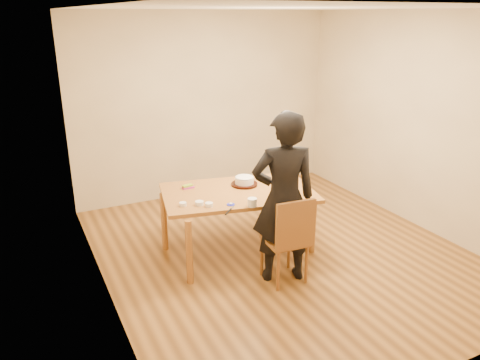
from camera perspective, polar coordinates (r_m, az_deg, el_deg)
name	(u,v)px	position (r m, az deg, el deg)	size (l,w,h in m)	color
room_shell	(269,134)	(5.39, 3.58, 5.68)	(4.00, 4.50, 2.70)	brown
dining_table	(238,193)	(5.30, -0.24, -1.57)	(1.69, 1.00, 0.04)	brown
dining_chair	(284,240)	(4.86, 5.44, -7.32)	(0.39, 0.39, 0.04)	brown
cake_plate	(244,184)	(5.47, 0.53, -0.52)	(0.31, 0.31, 0.02)	#A8250B
cake	(244,180)	(5.45, 0.53, -0.06)	(0.22, 0.22, 0.07)	white
frosting_dome	(244,177)	(5.43, 0.54, 0.42)	(0.21, 0.21, 0.03)	white
frosting_tub	(252,202)	(4.86, 1.50, -2.74)	(0.10, 0.10, 0.09)	white
frosting_lid	(231,204)	(4.91, -1.13, -3.00)	(0.09, 0.09, 0.01)	#1C21B7
frosting_dollop	(231,203)	(4.91, -1.13, -2.87)	(0.04, 0.04, 0.02)	white
ramekin_green	(209,205)	(4.88, -3.80, -3.01)	(0.08, 0.08, 0.04)	white
ramekin_yellow	(183,204)	(4.92, -6.98, -2.94)	(0.08, 0.08, 0.04)	white
ramekin_multi	(199,203)	(4.92, -4.98, -2.83)	(0.09, 0.09, 0.04)	white
candy_box_pink	(188,187)	(5.41, -6.33, -0.89)	(0.13, 0.07, 0.02)	#DE3484
candy_box_green	(188,186)	(5.40, -6.40, -0.69)	(0.12, 0.06, 0.02)	#1C991D
spatula	(228,212)	(4.74, -1.41, -3.87)	(0.16, 0.02, 0.01)	black
person	(284,198)	(4.71, 5.33, -2.25)	(0.65, 0.43, 1.79)	black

